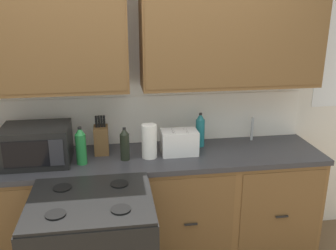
# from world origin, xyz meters

# --- Properties ---
(wall_unit) EXTENTS (4.07, 0.40, 2.55)m
(wall_unit) POSITION_xyz_m (0.00, 0.50, 1.68)
(wall_unit) COLOR white
(wall_unit) RESTS_ON ground_plane
(counter_run) EXTENTS (2.90, 0.64, 0.94)m
(counter_run) POSITION_xyz_m (0.00, 0.30, 0.48)
(counter_run) COLOR black
(counter_run) RESTS_ON ground_plane
(microwave) EXTENTS (0.48, 0.37, 0.28)m
(microwave) POSITION_xyz_m (-0.74, 0.29, 1.08)
(microwave) COLOR black
(microwave) RESTS_ON counter_run
(toaster) EXTENTS (0.28, 0.18, 0.19)m
(toaster) POSITION_xyz_m (0.32, 0.30, 1.03)
(toaster) COLOR white
(toaster) RESTS_ON counter_run
(knife_block) EXTENTS (0.11, 0.14, 0.31)m
(knife_block) POSITION_xyz_m (-0.28, 0.40, 1.05)
(knife_block) COLOR brown
(knife_block) RESTS_ON counter_run
(sink_faucet) EXTENTS (0.02, 0.02, 0.20)m
(sink_faucet) POSITION_xyz_m (0.99, 0.51, 1.04)
(sink_faucet) COLOR #B2B5BA
(sink_faucet) RESTS_ON counter_run
(paper_towel_roll) EXTENTS (0.12, 0.12, 0.26)m
(paper_towel_roll) POSITION_xyz_m (0.08, 0.26, 1.07)
(paper_towel_roll) COLOR white
(paper_towel_roll) RESTS_ON counter_run
(bottle_green) EXTENTS (0.08, 0.08, 0.28)m
(bottle_green) POSITION_xyz_m (-0.42, 0.21, 1.08)
(bottle_green) COLOR #237A38
(bottle_green) RESTS_ON counter_run
(bottle_teal) EXTENTS (0.07, 0.07, 0.28)m
(bottle_teal) POSITION_xyz_m (0.52, 0.44, 1.08)
(bottle_teal) COLOR #1E707A
(bottle_teal) RESTS_ON counter_run
(bottle_dark) EXTENTS (0.07, 0.07, 0.25)m
(bottle_dark) POSITION_xyz_m (-0.10, 0.24, 1.06)
(bottle_dark) COLOR black
(bottle_dark) RESTS_ON counter_run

